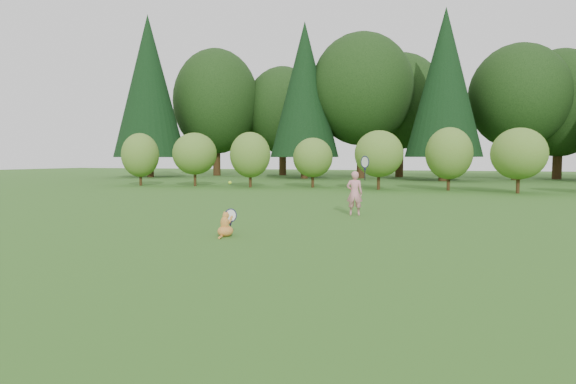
% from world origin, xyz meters
% --- Properties ---
extents(ground, '(100.00, 100.00, 0.00)m').
position_xyz_m(ground, '(0.00, 0.00, 0.00)').
color(ground, '#2B5518').
rests_on(ground, ground).
extents(shrub_row, '(28.00, 3.00, 2.80)m').
position_xyz_m(shrub_row, '(0.00, 13.00, 1.40)').
color(shrub_row, '#587725').
rests_on(shrub_row, ground).
extents(woodland_backdrop, '(48.00, 10.00, 15.00)m').
position_xyz_m(woodland_backdrop, '(0.00, 23.00, 7.50)').
color(woodland_backdrop, black).
rests_on(woodland_backdrop, ground).
extents(child, '(0.61, 0.38, 1.64)m').
position_xyz_m(child, '(1.19, 3.01, 0.57)').
color(child, pink).
rests_on(child, ground).
extents(cat, '(0.37, 0.66, 0.61)m').
position_xyz_m(cat, '(-0.40, -0.95, 0.23)').
color(cat, '#BC6024').
rests_on(cat, ground).
extents(tennis_ball, '(0.07, 0.07, 0.07)m').
position_xyz_m(tennis_ball, '(-1.10, 0.69, 0.88)').
color(tennis_ball, '#B1E71B').
rests_on(tennis_ball, ground).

